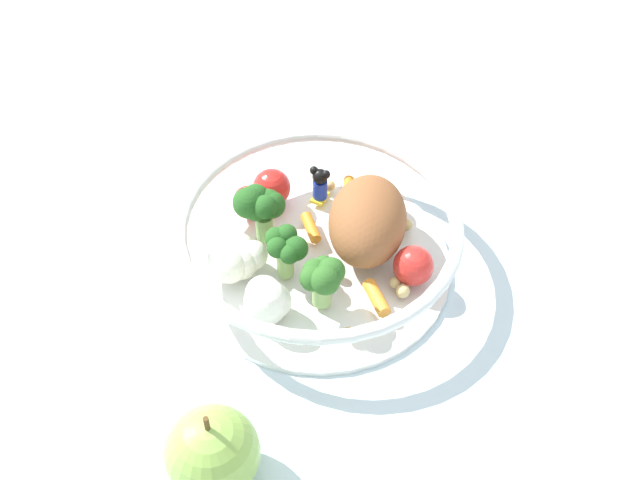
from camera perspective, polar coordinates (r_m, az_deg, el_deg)
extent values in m
plane|color=silver|center=(0.69, 0.34, -1.91)|extent=(2.40, 2.40, 0.00)
cylinder|color=white|center=(0.69, 0.00, -1.39)|extent=(0.22, 0.22, 0.01)
torus|color=white|center=(0.65, 0.00, 1.17)|extent=(0.23, 0.23, 0.01)
ellipsoid|color=brown|center=(0.67, 3.35, 1.36)|extent=(0.11, 0.08, 0.06)
cylinder|color=#8EB766|center=(0.64, 0.12, -3.68)|extent=(0.02, 0.02, 0.02)
sphere|color=#2D6023|center=(0.63, 0.27, -1.82)|extent=(0.02, 0.02, 0.02)
sphere|color=#2D6023|center=(0.63, -0.35, -2.22)|extent=(0.02, 0.02, 0.02)
sphere|color=#2D6023|center=(0.62, -0.50, -2.70)|extent=(0.02, 0.02, 0.02)
sphere|color=#2D6023|center=(0.62, 0.38, -2.84)|extent=(0.02, 0.02, 0.02)
sphere|color=#2D6023|center=(0.62, 0.80, -2.20)|extent=(0.02, 0.02, 0.02)
cylinder|color=#7FAD5B|center=(0.69, -3.90, 0.93)|extent=(0.01, 0.01, 0.02)
sphere|color=#23561E|center=(0.68, -3.68, 2.55)|extent=(0.03, 0.03, 0.03)
sphere|color=#23561E|center=(0.68, -4.54, 3.01)|extent=(0.02, 0.02, 0.02)
sphere|color=#23561E|center=(0.67, -4.94, 2.74)|extent=(0.03, 0.03, 0.03)
sphere|color=#23561E|center=(0.67, -4.52, 2.15)|extent=(0.02, 0.02, 0.02)
sphere|color=#23561E|center=(0.66, -3.91, 2.25)|extent=(0.02, 0.02, 0.02)
sphere|color=#23561E|center=(0.67, -3.65, 2.40)|extent=(0.02, 0.02, 0.02)
sphere|color=#23561E|center=(0.68, -3.38, 2.47)|extent=(0.02, 0.02, 0.02)
cylinder|color=#8EB766|center=(0.66, -2.45, -1.63)|extent=(0.01, 0.01, 0.02)
sphere|color=#23561E|center=(0.65, -2.33, 0.38)|extent=(0.02, 0.02, 0.02)
sphere|color=#23561E|center=(0.65, -3.09, 0.13)|extent=(0.02, 0.02, 0.02)
sphere|color=#23561E|center=(0.65, -2.99, -0.52)|extent=(0.02, 0.02, 0.02)
sphere|color=#23561E|center=(0.64, -2.16, -1.00)|extent=(0.02, 0.02, 0.02)
sphere|color=#23561E|center=(0.65, -1.71, -0.59)|extent=(0.02, 0.02, 0.02)
sphere|color=white|center=(0.64, -3.64, -3.88)|extent=(0.03, 0.03, 0.03)
sphere|color=white|center=(0.63, -3.95, -3.76)|extent=(0.03, 0.03, 0.03)
sphere|color=white|center=(0.64, -3.83, -4.45)|extent=(0.04, 0.04, 0.04)
sphere|color=white|center=(0.63, -3.70, -4.18)|extent=(0.03, 0.03, 0.03)
sphere|color=white|center=(0.64, -3.31, -4.31)|extent=(0.03, 0.03, 0.03)
sphere|color=silver|center=(0.67, -5.64, -0.61)|extent=(0.03, 0.03, 0.03)
sphere|color=silver|center=(0.67, -6.28, -0.50)|extent=(0.02, 0.02, 0.02)
sphere|color=silver|center=(0.67, -7.05, -1.38)|extent=(0.02, 0.02, 0.02)
sphere|color=silver|center=(0.66, -6.37, -1.78)|extent=(0.03, 0.03, 0.03)
sphere|color=silver|center=(0.66, -5.56, -1.52)|extent=(0.03, 0.03, 0.03)
sphere|color=silver|center=(0.67, -4.73, -1.07)|extent=(0.02, 0.02, 0.02)
cube|color=yellow|center=(0.73, 0.00, 2.99)|extent=(0.02, 0.01, 0.00)
cylinder|color=#1933B2|center=(0.72, 0.00, 3.60)|extent=(0.01, 0.01, 0.02)
sphere|color=black|center=(0.71, 0.00, 4.46)|extent=(0.01, 0.01, 0.01)
sphere|color=black|center=(0.71, -0.43, 4.89)|extent=(0.01, 0.01, 0.01)
sphere|color=black|center=(0.71, 0.43, 4.61)|extent=(0.01, 0.01, 0.01)
cylinder|color=orange|center=(0.65, 3.97, -4.03)|extent=(0.03, 0.03, 0.01)
cylinder|color=orange|center=(0.70, -0.65, 0.88)|extent=(0.03, 0.03, 0.01)
cylinder|color=orange|center=(0.73, 1.96, 3.37)|extent=(0.03, 0.02, 0.01)
sphere|color=red|center=(0.66, 6.54, -1.79)|extent=(0.03, 0.03, 0.03)
sphere|color=red|center=(0.72, -3.39, 3.69)|extent=(0.03, 0.03, 0.03)
sphere|color=red|center=(0.72, 4.25, 3.01)|extent=(0.03, 0.03, 0.03)
sphere|color=red|center=(0.71, -5.04, 2.76)|extent=(0.03, 0.03, 0.03)
sphere|color=tan|center=(0.67, 1.10, -2.12)|extent=(0.01, 0.01, 0.01)
sphere|color=#D1B775|center=(0.66, 5.30, -2.99)|extent=(0.01, 0.01, 0.01)
sphere|color=tan|center=(0.70, 6.08, 1.05)|extent=(0.01, 0.01, 0.01)
sphere|color=tan|center=(0.74, 0.03, 4.41)|extent=(0.01, 0.01, 0.01)
sphere|color=tan|center=(0.63, 2.03, -6.47)|extent=(0.01, 0.01, 0.01)
sphere|color=tan|center=(0.72, -3.01, 2.18)|extent=(0.01, 0.01, 0.01)
sphere|color=#D1B775|center=(0.66, 5.80, -3.57)|extent=(0.01, 0.01, 0.01)
sphere|color=tan|center=(0.67, -0.02, -2.13)|extent=(0.01, 0.01, 0.01)
sphere|color=tan|center=(0.74, 0.68, 3.83)|extent=(0.01, 0.01, 0.01)
sphere|color=tan|center=(0.72, 3.11, 2.78)|extent=(0.01, 0.01, 0.01)
sphere|color=#8CB74C|center=(0.56, -7.32, -14.58)|extent=(0.06, 0.06, 0.06)
cylinder|color=brown|center=(0.53, -7.72, -12.65)|extent=(0.00, 0.00, 0.01)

